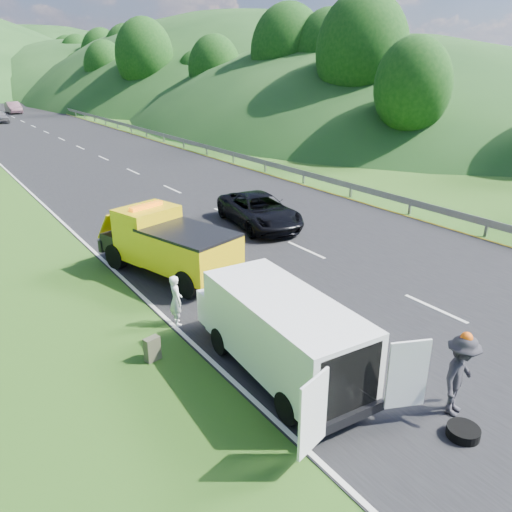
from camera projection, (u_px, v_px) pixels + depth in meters
ground at (315, 310)px, 14.83m from camera, size 320.00×320.00×0.00m
road_surface at (62, 139)px, 47.12m from camera, size 14.00×200.00×0.02m
guardrail at (96, 122)px, 60.57m from camera, size 0.06×140.00×1.52m
tree_line_right at (166, 112)px, 73.02m from camera, size 14.00×140.00×14.00m
tow_truck at (167, 243)px, 16.95m from camera, size 3.35×5.71×2.32m
white_van at (280, 330)px, 11.45m from camera, size 3.09×5.78×2.01m
woman at (178, 324)px, 14.02m from camera, size 0.47×0.59×1.46m
child at (249, 350)px, 12.78m from camera, size 0.56×0.52×0.91m
worker at (453, 413)px, 10.49m from camera, size 1.32×0.98×1.83m
suitcase at (152, 349)px, 12.24m from camera, size 0.42×0.29×0.62m
spare_tire at (462, 437)px, 9.82m from camera, size 0.64×0.64×0.20m
passing_suv at (259, 226)px, 22.37m from camera, size 3.10×5.37×1.41m
dist_car_a at (1, 123)px, 59.79m from camera, size 1.59×3.96×1.35m
dist_car_b at (14, 113)px, 70.31m from camera, size 1.65×4.72×1.56m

